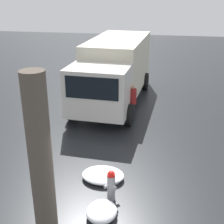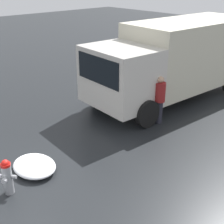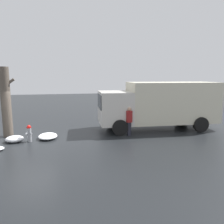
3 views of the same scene
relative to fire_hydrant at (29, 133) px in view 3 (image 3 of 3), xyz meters
The scene contains 7 objects.
ground_plane 0.45m from the fire_hydrant, 41.28° to the left, with size 60.00×60.00×0.00m, color black.
fire_hydrant is the anchor object (origin of this frame).
tree_trunk 2.35m from the fire_hydrant, 134.44° to the left, with size 0.79×0.52×3.79m.
delivery_truck 7.81m from the fire_hydrant, ahead, with size 7.40×3.05×2.92m.
pedestrian 5.32m from the fire_hydrant, ahead, with size 0.35×0.35×1.59m.
snow_pile_by_hydrant 0.79m from the fire_hydrant, behind, with size 0.88×0.76×0.32m.
snow_pile_curbside 1.01m from the fire_hydrant, 25.01° to the left, with size 0.99×1.24×0.26m.
Camera 3 is at (1.77, -11.37, 3.31)m, focal length 35.00 mm.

